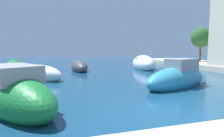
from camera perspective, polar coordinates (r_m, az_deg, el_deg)
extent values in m
plane|color=navy|center=(6.63, 15.96, -12.61)|extent=(80.00, 80.00, 0.00)
ellipsoid|color=white|center=(13.84, -21.23, -1.57)|extent=(3.94, 4.11, 1.30)
cube|color=brown|center=(13.79, -21.30, 0.19)|extent=(1.42, 1.41, 0.08)
ellipsoid|color=white|center=(19.88, 9.40, 1.36)|extent=(2.89, 5.17, 1.79)
cube|color=brown|center=(19.84, 9.43, 3.02)|extent=(1.75, 1.26, 0.08)
ellipsoid|color=teal|center=(11.13, 18.98, -3.13)|extent=(5.23, 3.42, 1.39)
cube|color=gray|center=(11.38, 20.16, 0.98)|extent=(2.18, 1.73, 0.72)
ellipsoid|color=#197233|center=(19.66, -27.09, 0.38)|extent=(1.72, 3.80, 1.37)
cube|color=brown|center=(19.62, -27.15, 1.70)|extent=(1.26, 0.81, 0.08)
ellipsoid|color=#197233|center=(7.91, -28.43, -6.66)|extent=(4.59, 6.20, 1.66)
cube|color=gray|center=(7.32, -27.58, -1.33)|extent=(2.19, 2.47, 0.58)
ellipsoid|color=#3F3F47|center=(18.27, -9.80, 0.49)|extent=(1.55, 4.31, 1.27)
cube|color=brown|center=(18.24, -9.83, 1.80)|extent=(1.15, 0.89, 0.08)
cylinder|color=brown|center=(25.43, 24.89, 4.22)|extent=(0.24, 0.24, 2.05)
sphere|color=#285623|center=(25.45, 25.08, 8.40)|extent=(2.38, 2.38, 2.38)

